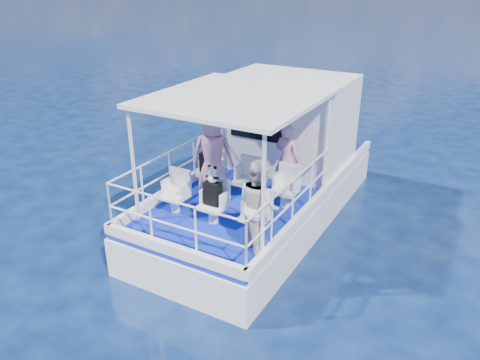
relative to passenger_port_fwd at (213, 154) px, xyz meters
name	(u,v)px	position (x,y,z in m)	size (l,w,h in m)	color
ground	(241,236)	(0.72, -0.05, -1.78)	(2000.00, 2000.00, 0.00)	#08163F
hull	(262,217)	(0.72, 0.95, -1.78)	(3.00, 7.00, 1.60)	white
deck	(263,185)	(0.72, 0.95, -0.93)	(2.90, 6.90, 0.10)	#0B1B9B
cabin	(288,122)	(0.72, 2.25, 0.22)	(2.85, 2.00, 2.20)	white
canopy	(236,97)	(0.72, -0.25, 1.36)	(3.00, 3.20, 0.08)	white
canopy_posts	(235,155)	(0.72, -0.30, 0.22)	(2.77, 2.97, 2.20)	white
railings	(227,188)	(0.72, -0.62, -0.38)	(2.84, 3.59, 1.00)	white
seat_port_fwd	(211,180)	(-0.18, 0.15, -0.69)	(0.48, 0.46, 0.38)	white
seat_center_fwd	(246,188)	(0.72, 0.15, -0.69)	(0.48, 0.46, 0.38)	white
seat_stbd_fwd	(285,197)	(1.62, 0.15, -0.69)	(0.48, 0.46, 0.38)	white
seat_port_aft	(175,203)	(-0.18, -1.15, -0.69)	(0.48, 0.46, 0.38)	white
seat_center_aft	(213,213)	(0.72, -1.15, -0.69)	(0.48, 0.46, 0.38)	white
seat_stbd_aft	(255,225)	(1.62, -1.15, -0.69)	(0.48, 0.46, 0.38)	white
passenger_port_fwd	(213,154)	(0.00, 0.00, 0.00)	(0.66, 0.47, 1.76)	#CB839A
passenger_stbd_fwd	(287,159)	(1.37, 0.76, -0.11)	(0.56, 0.37, 1.54)	#C57F9A
passenger_stbd_aft	(259,205)	(1.88, -1.52, -0.06)	(0.80, 0.62, 1.64)	silver
backpack_port	(208,163)	(-0.22, 0.12, -0.28)	(0.33, 0.19, 0.43)	black
backpack_center	(212,194)	(0.72, -1.15, -0.27)	(0.30, 0.17, 0.46)	black
compact_camera	(207,152)	(-0.23, 0.11, -0.04)	(0.11, 0.06, 0.06)	black
panda	(212,174)	(0.72, -1.15, 0.12)	(0.22, 0.18, 0.34)	white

